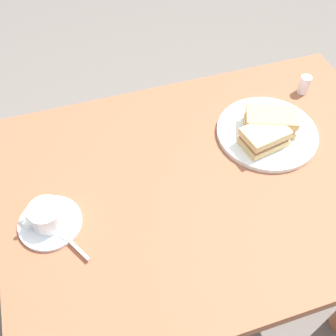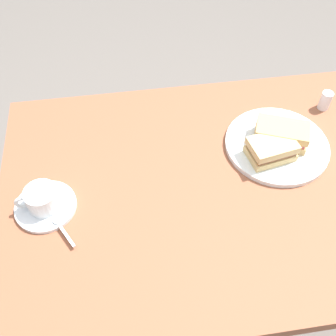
# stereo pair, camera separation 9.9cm
# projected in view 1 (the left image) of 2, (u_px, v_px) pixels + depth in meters

# --- Properties ---
(ground_plane) EXTENTS (6.00, 6.00, 0.00)m
(ground_plane) POSITION_uv_depth(u_px,v_px,m) (197.00, 286.00, 1.59)
(ground_plane) COLOR #665E58
(dining_table) EXTENTS (1.07, 0.75, 0.73)m
(dining_table) POSITION_uv_depth(u_px,v_px,m) (209.00, 206.00, 1.12)
(dining_table) COLOR brown
(dining_table) RESTS_ON ground_plane
(sandwich_plate) EXTENTS (0.28, 0.28, 0.01)m
(sandwich_plate) POSITION_uv_depth(u_px,v_px,m) (267.00, 133.00, 1.10)
(sandwich_plate) COLOR white
(sandwich_plate) RESTS_ON dining_table
(sandwich_front) EXTENTS (0.15, 0.12, 0.06)m
(sandwich_front) POSITION_uv_depth(u_px,v_px,m) (270.00, 121.00, 1.08)
(sandwich_front) COLOR tan
(sandwich_front) RESTS_ON sandwich_plate
(sandwich_back) EXTENTS (0.13, 0.10, 0.05)m
(sandwich_back) POSITION_uv_depth(u_px,v_px,m) (264.00, 137.00, 1.05)
(sandwich_back) COLOR #D6B876
(sandwich_back) RESTS_ON sandwich_plate
(coffee_saucer) EXTENTS (0.15, 0.15, 0.01)m
(coffee_saucer) POSITION_uv_depth(u_px,v_px,m) (50.00, 223.00, 0.93)
(coffee_saucer) COLOR white
(coffee_saucer) RESTS_ON dining_table
(coffee_cup) EXTENTS (0.10, 0.08, 0.06)m
(coffee_cup) POSITION_uv_depth(u_px,v_px,m) (46.00, 215.00, 0.90)
(coffee_cup) COLOR white
(coffee_cup) RESTS_ON coffee_saucer
(spoon) EXTENTS (0.06, 0.09, 0.01)m
(spoon) POSITION_uv_depth(u_px,v_px,m) (70.00, 241.00, 0.89)
(spoon) COLOR silver
(spoon) RESTS_ON coffee_saucer
(salt_shaker) EXTENTS (0.03, 0.03, 0.06)m
(salt_shaker) POSITION_uv_depth(u_px,v_px,m) (304.00, 85.00, 1.20)
(salt_shaker) COLOR silver
(salt_shaker) RESTS_ON dining_table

